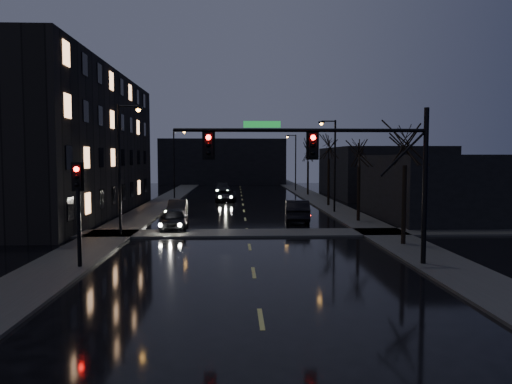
{
  "coord_description": "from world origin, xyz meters",
  "views": [
    {
      "loc": [
        -0.75,
        -12.6,
        4.84
      ],
      "look_at": [
        0.21,
        10.76,
        3.2
      ],
      "focal_mm": 35.0,
      "sensor_mm": 36.0,
      "label": 1
    }
  ],
  "objects": [
    {
      "name": "oncoming_car_b",
      "position": [
        -5.46,
        27.82,
        0.68
      ],
      "size": [
        1.56,
        4.19,
        1.37
      ],
      "primitive_type": "imported",
      "rotation": [
        0.0,
        0.0,
        0.03
      ],
      "color": "black",
      "rests_on": "ground"
    },
    {
      "name": "sidewalk_right",
      "position": [
        8.5,
        35.0,
        0.06
      ],
      "size": [
        3.0,
        140.0,
        0.12
      ],
      "primitive_type": "cube",
      "color": "#2D2D2B",
      "rests_on": "ground"
    },
    {
      "name": "signal_mast",
      "position": [
        3.85,
        9.0,
        4.87
      ],
      "size": [
        11.11,
        0.41,
        7.0
      ],
      "color": "black",
      "rests_on": "ground"
    },
    {
      "name": "apartment_block",
      "position": [
        -16.5,
        30.0,
        6.0
      ],
      "size": [
        12.0,
        30.0,
        12.0
      ],
      "primitive_type": "cube",
      "color": "black",
      "rests_on": "ground"
    },
    {
      "name": "signal_pole_left",
      "position": [
        -7.5,
        8.99,
        3.01
      ],
      "size": [
        0.35,
        0.41,
        4.53
      ],
      "color": "black",
      "rests_on": "ground"
    },
    {
      "name": "tree_near",
      "position": [
        8.4,
        14.0,
        6.22
      ],
      "size": [
        3.52,
        3.52,
        8.08
      ],
      "color": "black",
      "rests_on": "ground"
    },
    {
      "name": "oncoming_car_a",
      "position": [
        -4.8,
        20.33,
        0.73
      ],
      "size": [
        1.9,
        4.34,
        1.45
      ],
      "primitive_type": "imported",
      "rotation": [
        0.0,
        0.0,
        0.04
      ],
      "color": "black",
      "rests_on": "ground"
    },
    {
      "name": "tree_mid_b",
      "position": [
        8.4,
        36.0,
        6.61
      ],
      "size": [
        3.74,
        3.74,
        8.59
      ],
      "color": "black",
      "rests_on": "ground"
    },
    {
      "name": "streetlight_r_far",
      "position": [
        7.58,
        58.0,
        4.77
      ],
      "size": [
        1.53,
        0.28,
        8.0
      ],
      "color": "black",
      "rests_on": "ground"
    },
    {
      "name": "commercial_right_far",
      "position": [
        17.0,
        48.0,
        3.0
      ],
      "size": [
        12.0,
        18.0,
        6.0
      ],
      "primitive_type": "cube",
      "color": "black",
      "rests_on": "ground"
    },
    {
      "name": "tree_mid_a",
      "position": [
        8.4,
        24.0,
        5.83
      ],
      "size": [
        3.3,
        3.3,
        7.58
      ],
      "color": "black",
      "rests_on": "ground"
    },
    {
      "name": "sidewalk_left",
      "position": [
        -8.5,
        35.0,
        0.06
      ],
      "size": [
        3.0,
        140.0,
        0.12
      ],
      "primitive_type": "cube",
      "color": "#2D2D2B",
      "rests_on": "ground"
    },
    {
      "name": "sidewalk_cross",
      "position": [
        0.0,
        18.5,
        0.06
      ],
      "size": [
        40.0,
        3.0,
        0.12
      ],
      "primitive_type": "cube",
      "color": "#2D2D2B",
      "rests_on": "ground"
    },
    {
      "name": "streetlight_l_far",
      "position": [
        -7.58,
        45.0,
        4.77
      ],
      "size": [
        1.53,
        0.28,
        8.0
      ],
      "color": "black",
      "rests_on": "ground"
    },
    {
      "name": "streetlight_r_mid",
      "position": [
        7.58,
        30.0,
        4.77
      ],
      "size": [
        1.53,
        0.28,
        8.0
      ],
      "color": "black",
      "rests_on": "ground"
    },
    {
      "name": "oncoming_car_c",
      "position": [
        -1.8,
        41.76,
        0.64
      ],
      "size": [
        2.35,
        4.73,
        1.29
      ],
      "primitive_type": "imported",
      "rotation": [
        0.0,
        0.0,
        -0.05
      ],
      "color": "black",
      "rests_on": "ground"
    },
    {
      "name": "streetlight_l_near",
      "position": [
        -7.58,
        18.0,
        4.77
      ],
      "size": [
        1.53,
        0.28,
        8.0
      ],
      "color": "black",
      "rests_on": "ground"
    },
    {
      "name": "commercial_right_near",
      "position": [
        15.5,
        26.0,
        2.5
      ],
      "size": [
        10.0,
        14.0,
        5.0
      ],
      "primitive_type": "cube",
      "color": "black",
      "rests_on": "ground"
    },
    {
      "name": "ground",
      "position": [
        0.0,
        0.0,
        0.0
      ],
      "size": [
        160.0,
        160.0,
        0.0
      ],
      "primitive_type": "plane",
      "color": "black",
      "rests_on": "ground"
    },
    {
      "name": "lead_car",
      "position": [
        3.88,
        24.58,
        0.81
      ],
      "size": [
        2.1,
        5.04,
        1.62
      ],
      "primitive_type": "imported",
      "rotation": [
        0.0,
        0.0,
        3.06
      ],
      "color": "black",
      "rests_on": "ground"
    },
    {
      "name": "oncoming_car_d",
      "position": [
        -2.43,
        52.27,
        0.75
      ],
      "size": [
        2.36,
        5.25,
        1.49
      ],
      "primitive_type": "imported",
      "rotation": [
        0.0,
        0.0,
        0.05
      ],
      "color": "black",
      "rests_on": "ground"
    },
    {
      "name": "tree_far",
      "position": [
        8.4,
        50.0,
        6.06
      ],
      "size": [
        3.43,
        3.43,
        7.88
      ],
      "color": "black",
      "rests_on": "ground"
    },
    {
      "name": "far_block",
      "position": [
        -3.0,
        78.0,
        4.0
      ],
      "size": [
        22.0,
        10.0,
        8.0
      ],
      "primitive_type": "cube",
      "color": "black",
      "rests_on": "ground"
    }
  ]
}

